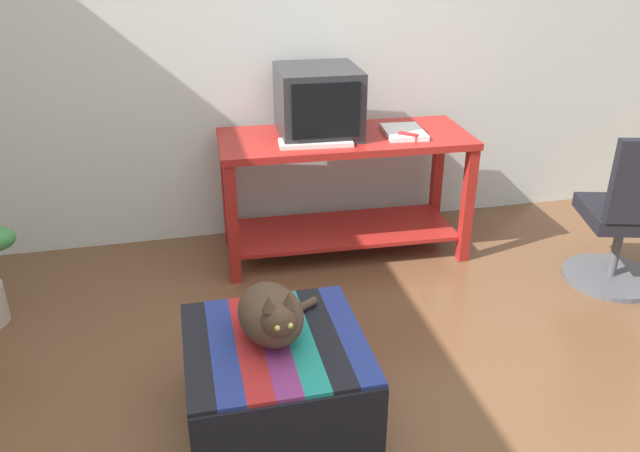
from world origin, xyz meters
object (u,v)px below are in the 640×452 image
(desk, at_px, (344,174))
(keyboard, at_px, (316,143))
(tv_monitor, at_px, (318,102))
(book, at_px, (404,132))
(stapler, at_px, (408,137))
(ottoman_with_blanket, at_px, (276,380))
(office_chair, at_px, (628,222))
(cat, at_px, (272,314))

(desk, xyz_separation_m, keyboard, (-0.20, -0.12, 0.25))
(tv_monitor, bearing_deg, desk, -21.40)
(book, bearing_deg, stapler, -91.07)
(keyboard, distance_m, book, 0.54)
(ottoman_with_blanket, bearing_deg, keyboard, 70.51)
(ottoman_with_blanket, bearing_deg, book, 53.44)
(tv_monitor, height_order, keyboard, tv_monitor)
(book, bearing_deg, ottoman_with_blanket, -121.46)
(keyboard, relative_size, book, 1.36)
(stapler, bearing_deg, desk, 104.67)
(tv_monitor, bearing_deg, office_chair, -25.82)
(keyboard, distance_m, office_chair, 1.73)
(cat, bearing_deg, book, 47.00)
(desk, height_order, keyboard, keyboard)
(tv_monitor, relative_size, stapler, 4.46)
(keyboard, xyz_separation_m, office_chair, (1.58, -0.62, -0.36))
(office_chair, bearing_deg, ottoman_with_blanket, 32.35)
(keyboard, xyz_separation_m, stapler, (0.52, -0.04, 0.01))
(ottoman_with_blanket, relative_size, stapler, 6.32)
(desk, bearing_deg, cat, -113.41)
(tv_monitor, distance_m, keyboard, 0.26)
(keyboard, xyz_separation_m, book, (0.53, 0.07, 0.00))
(desk, bearing_deg, tv_monitor, 158.60)
(stapler, bearing_deg, tv_monitor, 105.54)
(keyboard, relative_size, office_chair, 0.45)
(stapler, bearing_deg, keyboard, 127.15)
(tv_monitor, relative_size, ottoman_with_blanket, 0.71)
(office_chair, bearing_deg, book, -18.29)
(keyboard, height_order, stapler, stapler)
(stapler, bearing_deg, book, 34.90)
(ottoman_with_blanket, bearing_deg, office_chair, 17.24)
(desk, height_order, stapler, stapler)
(book, relative_size, ottoman_with_blanket, 0.42)
(tv_monitor, xyz_separation_m, stapler, (0.47, -0.22, -0.17))
(desk, bearing_deg, book, -7.45)
(keyboard, bearing_deg, tv_monitor, 78.06)
(desk, relative_size, cat, 3.65)
(desk, distance_m, office_chair, 1.57)
(tv_monitor, bearing_deg, cat, -107.42)
(book, height_order, ottoman_with_blanket, book)
(cat, bearing_deg, stapler, 44.99)
(tv_monitor, distance_m, book, 0.52)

